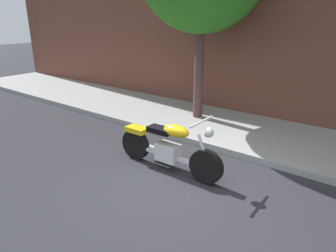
% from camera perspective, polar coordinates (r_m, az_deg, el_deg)
% --- Properties ---
extents(ground_plane, '(60.00, 60.00, 0.00)m').
position_cam_1_polar(ground_plane, '(5.26, 2.18, -11.69)').
color(ground_plane, '#28282D').
extents(sidewalk, '(23.35, 2.61, 0.14)m').
position_cam_1_polar(sidewalk, '(7.64, 15.38, -1.45)').
color(sidewalk, '#959595').
rests_on(sidewalk, ground).
extents(motorcycle, '(2.24, 0.70, 1.11)m').
position_cam_1_polar(motorcycle, '(5.70, 0.01, -3.99)').
color(motorcycle, black).
rests_on(motorcycle, ground).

